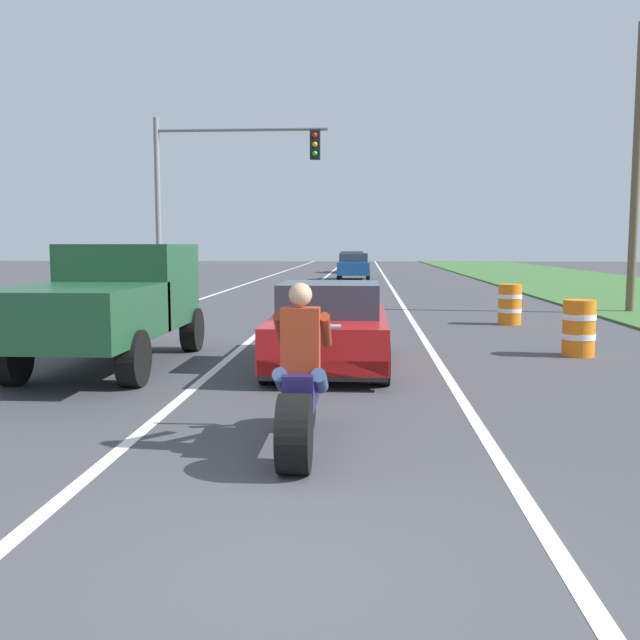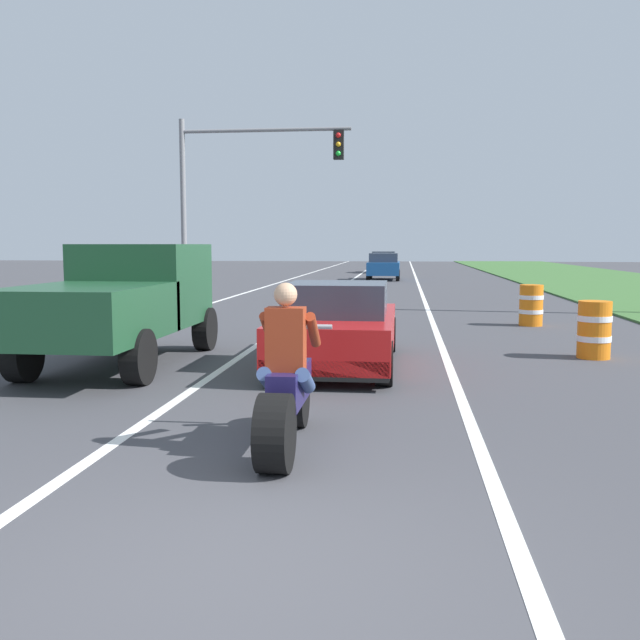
# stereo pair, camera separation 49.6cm
# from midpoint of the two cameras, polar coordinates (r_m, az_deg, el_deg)

# --- Properties ---
(ground_plane) EXTENTS (160.00, 160.00, 0.00)m
(ground_plane) POSITION_cam_midpoint_polar(r_m,az_deg,el_deg) (4.52, -7.32, -19.83)
(ground_plane) COLOR #424247
(lane_stripe_left_solid) EXTENTS (0.14, 120.00, 0.01)m
(lane_stripe_left_solid) POSITION_cam_midpoint_polar(r_m,az_deg,el_deg) (24.85, -10.85, 1.47)
(lane_stripe_left_solid) COLOR white
(lane_stripe_left_solid) RESTS_ON ground
(lane_stripe_right_solid) EXTENTS (0.14, 120.00, 0.01)m
(lane_stripe_right_solid) POSITION_cam_midpoint_polar(r_m,az_deg,el_deg) (24.09, 5.99, 1.40)
(lane_stripe_right_solid) COLOR white
(lane_stripe_right_solid) RESTS_ON ground
(lane_stripe_centre_dashed) EXTENTS (0.14, 120.00, 0.01)m
(lane_stripe_centre_dashed) POSITION_cam_midpoint_polar(r_m,az_deg,el_deg) (24.20, -2.56, 1.45)
(lane_stripe_centre_dashed) COLOR white
(lane_stripe_centre_dashed) RESTS_ON ground
(motorcycle_with_rider) EXTENTS (0.70, 2.21, 1.62)m
(motorcycle_with_rider) POSITION_cam_midpoint_polar(r_m,az_deg,el_deg) (6.68, -3.71, -5.79)
(motorcycle_with_rider) COLOR black
(motorcycle_with_rider) RESTS_ON ground
(sports_car_red) EXTENTS (1.84, 4.30, 1.37)m
(sports_car_red) POSITION_cam_midpoint_polar(r_m,az_deg,el_deg) (11.42, -0.44, -0.63)
(sports_car_red) COLOR red
(sports_car_red) RESTS_ON ground
(pickup_truck_left_lane_dark_green) EXTENTS (2.02, 4.80, 1.98)m
(pickup_truck_left_lane_dark_green) POSITION_cam_midpoint_polar(r_m,az_deg,el_deg) (11.90, -17.64, 1.67)
(pickup_truck_left_lane_dark_green) COLOR #1E4C2D
(pickup_truck_left_lane_dark_green) RESTS_ON ground
(traffic_light_mast_near) EXTENTS (5.58, 0.34, 6.00)m
(traffic_light_mast_near) POSITION_cam_midpoint_polar(r_m,az_deg,el_deg) (23.24, -9.36, 11.19)
(traffic_light_mast_near) COLOR gray
(traffic_light_mast_near) RESTS_ON ground
(utility_pole_roadside) EXTENTS (0.24, 0.24, 8.14)m
(utility_pole_roadside) POSITION_cam_midpoint_polar(r_m,az_deg,el_deg) (22.19, 23.63, 11.04)
(utility_pole_roadside) COLOR brown
(utility_pole_roadside) RESTS_ON ground
(construction_barrel_nearest) EXTENTS (0.58, 0.58, 1.00)m
(construction_barrel_nearest) POSITION_cam_midpoint_polar(r_m,az_deg,el_deg) (13.22, 19.21, -0.60)
(construction_barrel_nearest) COLOR orange
(construction_barrel_nearest) RESTS_ON ground
(construction_barrel_mid) EXTENTS (0.58, 0.58, 1.00)m
(construction_barrel_mid) POSITION_cam_midpoint_polar(r_m,az_deg,el_deg) (17.99, 14.35, 1.25)
(construction_barrel_mid) COLOR orange
(construction_barrel_mid) RESTS_ON ground
(distant_car_far_ahead) EXTENTS (1.80, 4.00, 1.50)m
(distant_car_far_ahead) POSITION_cam_midpoint_polar(r_m,az_deg,el_deg) (39.81, 2.39, 4.39)
(distant_car_far_ahead) COLOR #194C8C
(distant_car_far_ahead) RESTS_ON ground
(distant_car_further_ahead) EXTENTS (1.80, 4.00, 1.50)m
(distant_car_further_ahead) POSITION_cam_midpoint_polar(r_m,az_deg,el_deg) (50.25, 2.32, 4.75)
(distant_car_further_ahead) COLOR #99999E
(distant_car_further_ahead) RESTS_ON ground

